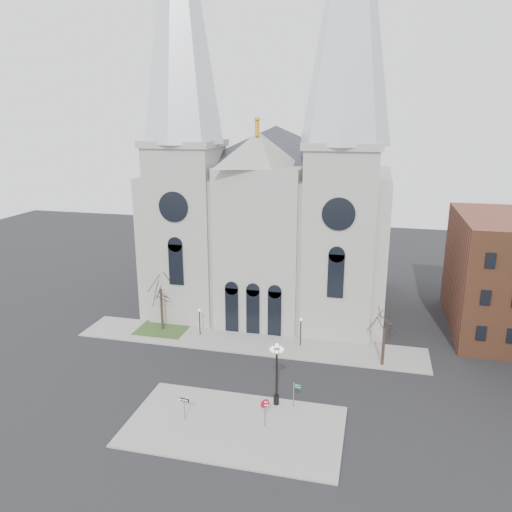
% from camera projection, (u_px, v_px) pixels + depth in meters
% --- Properties ---
extents(ground, '(160.00, 160.00, 0.00)m').
position_uv_depth(ground, '(219.00, 392.00, 47.06)').
color(ground, black).
rests_on(ground, ground).
extents(sidewalk_near, '(18.00, 10.00, 0.14)m').
position_uv_depth(sidewalk_near, '(234.00, 426.00, 41.68)').
color(sidewalk_near, gray).
rests_on(sidewalk_near, ground).
extents(sidewalk_far, '(40.00, 6.00, 0.14)m').
position_uv_depth(sidewalk_far, '(248.00, 342.00, 57.35)').
color(sidewalk_far, gray).
rests_on(sidewalk_far, ground).
extents(grass_patch, '(6.00, 5.00, 0.18)m').
position_uv_depth(grass_patch, '(163.00, 329.00, 60.79)').
color(grass_patch, '#28431C').
rests_on(grass_patch, ground).
extents(cathedral, '(33.00, 26.66, 54.00)m').
position_uv_depth(cathedral, '(271.00, 171.00, 63.54)').
color(cathedral, '#9F9C94').
rests_on(cathedral, ground).
extents(tree_left, '(3.20, 3.20, 7.50)m').
position_uv_depth(tree_left, '(161.00, 287.00, 59.32)').
color(tree_left, black).
rests_on(tree_left, ground).
extents(tree_right, '(3.20, 3.20, 6.00)m').
position_uv_depth(tree_right, '(385.00, 326.00, 50.88)').
color(tree_right, black).
rests_on(tree_right, ground).
extents(ped_lamp_left, '(0.32, 0.32, 3.26)m').
position_uv_depth(ped_lamp_left, '(200.00, 317.00, 58.58)').
color(ped_lamp_left, black).
rests_on(ped_lamp_left, sidewalk_far).
extents(ped_lamp_right, '(0.32, 0.32, 3.26)m').
position_uv_depth(ped_lamp_right, '(301.00, 327.00, 55.84)').
color(ped_lamp_right, black).
rests_on(ped_lamp_right, sidewalk_far).
extents(stop_sign, '(0.91, 0.30, 2.63)m').
position_uv_depth(stop_sign, '(265.00, 406.00, 41.05)').
color(stop_sign, slate).
rests_on(stop_sign, sidewalk_near).
extents(globe_lamp, '(1.52, 1.52, 5.94)m').
position_uv_depth(globe_lamp, '(277.00, 366.00, 43.80)').
color(globe_lamp, black).
rests_on(globe_lamp, sidewalk_near).
extents(one_way_sign, '(0.94, 0.13, 2.16)m').
position_uv_depth(one_way_sign, '(184.00, 404.00, 42.08)').
color(one_way_sign, slate).
rests_on(one_way_sign, sidewalk_near).
extents(street_name_sign, '(0.74, 0.17, 2.32)m').
position_uv_depth(street_name_sign, '(295.00, 392.00, 44.11)').
color(street_name_sign, slate).
rests_on(street_name_sign, sidewalk_near).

